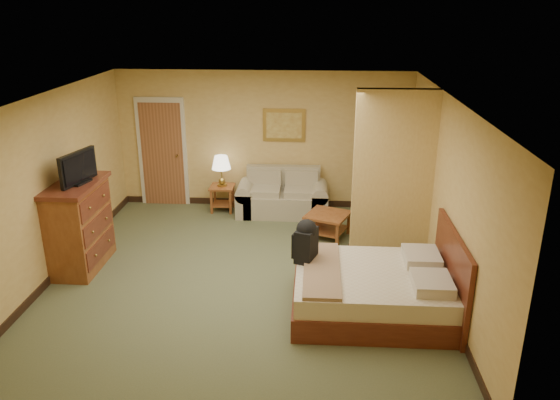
# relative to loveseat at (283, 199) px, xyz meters

# --- Properties ---
(floor) EXTENTS (6.00, 6.00, 0.00)m
(floor) POSITION_rel_loveseat_xyz_m (-0.39, -2.57, -0.28)
(floor) COLOR #555C3C
(floor) RESTS_ON ground
(ceiling) EXTENTS (6.00, 6.00, 0.00)m
(ceiling) POSITION_rel_loveseat_xyz_m (-0.39, -2.57, 2.32)
(ceiling) COLOR white
(ceiling) RESTS_ON back_wall
(back_wall) EXTENTS (5.50, 0.02, 2.60)m
(back_wall) POSITION_rel_loveseat_xyz_m (-0.39, 0.43, 1.02)
(back_wall) COLOR tan
(back_wall) RESTS_ON floor
(left_wall) EXTENTS (0.02, 6.00, 2.60)m
(left_wall) POSITION_rel_loveseat_xyz_m (-3.14, -2.57, 1.02)
(left_wall) COLOR tan
(left_wall) RESTS_ON floor
(right_wall) EXTENTS (0.02, 6.00, 2.60)m
(right_wall) POSITION_rel_loveseat_xyz_m (2.36, -2.57, 1.02)
(right_wall) COLOR tan
(right_wall) RESTS_ON floor
(partition) EXTENTS (1.20, 0.15, 2.60)m
(partition) POSITION_rel_loveseat_xyz_m (1.76, -1.65, 1.02)
(partition) COLOR tan
(partition) RESTS_ON floor
(door) EXTENTS (0.94, 0.16, 2.10)m
(door) POSITION_rel_loveseat_xyz_m (-2.34, 0.39, 0.75)
(door) COLOR beige
(door) RESTS_ON floor
(baseboard) EXTENTS (5.50, 0.02, 0.12)m
(baseboard) POSITION_rel_loveseat_xyz_m (-0.39, 0.42, -0.22)
(baseboard) COLOR black
(baseboard) RESTS_ON floor
(loveseat) EXTENTS (1.69, 0.78, 0.85)m
(loveseat) POSITION_rel_loveseat_xyz_m (0.00, 0.00, 0.00)
(loveseat) COLOR tan
(loveseat) RESTS_ON floor
(side_table) EXTENTS (0.45, 0.45, 0.49)m
(side_table) POSITION_rel_loveseat_xyz_m (-1.15, 0.08, 0.05)
(side_table) COLOR brown
(side_table) RESTS_ON floor
(table_lamp) EXTENTS (0.35, 0.35, 0.59)m
(table_lamp) POSITION_rel_loveseat_xyz_m (-1.15, 0.08, 0.66)
(table_lamp) COLOR olive
(table_lamp) RESTS_ON side_table
(coffee_table) EXTENTS (0.85, 0.85, 0.42)m
(coffee_table) POSITION_rel_loveseat_xyz_m (0.82, -1.05, 0.03)
(coffee_table) COLOR brown
(coffee_table) RESTS_ON floor
(wall_picture) EXTENTS (0.79, 0.04, 0.62)m
(wall_picture) POSITION_rel_loveseat_xyz_m (-0.00, 0.40, 1.32)
(wall_picture) COLOR #B78E3F
(wall_picture) RESTS_ON back_wall
(dresser) EXTENTS (0.65, 1.24, 1.32)m
(dresser) POSITION_rel_loveseat_xyz_m (-2.86, -2.37, 0.39)
(dresser) COLOR brown
(dresser) RESTS_ON floor
(tv) EXTENTS (0.26, 0.75, 0.47)m
(tv) POSITION_rel_loveseat_xyz_m (-2.76, -2.37, 1.27)
(tv) COLOR black
(tv) RESTS_ON dresser
(bed) EXTENTS (2.03, 1.72, 1.12)m
(bed) POSITION_rel_loveseat_xyz_m (1.43, -3.35, 0.03)
(bed) COLOR #541F13
(bed) RESTS_ON floor
(backpack) EXTENTS (0.32, 0.39, 0.58)m
(backpack) POSITION_rel_loveseat_xyz_m (0.50, -3.07, 0.57)
(backpack) COLOR black
(backpack) RESTS_ON bed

